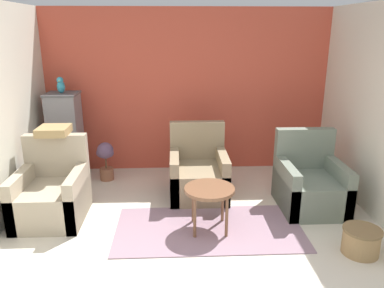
{
  "coord_description": "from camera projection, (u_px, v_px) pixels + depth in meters",
  "views": [
    {
      "loc": [
        -0.2,
        -2.8,
        2.26
      ],
      "look_at": [
        0.0,
        1.57,
        0.9
      ],
      "focal_mm": 35.0,
      "sensor_mm": 36.0,
      "label": 1
    }
  ],
  "objects": [
    {
      "name": "coffee_table",
      "position": [
        209.0,
        193.0,
        4.25
      ],
      "size": [
        0.58,
        0.58,
        0.53
      ],
      "color": "brown",
      "rests_on": "ground_plane"
    },
    {
      "name": "armchair_middle",
      "position": [
        198.0,
        174.0,
        5.24
      ],
      "size": [
        0.78,
        0.88,
        0.98
      ],
      "color": "#8E7A5B",
      "rests_on": "ground_plane"
    },
    {
      "name": "wicker_basket",
      "position": [
        361.0,
        240.0,
        3.88
      ],
      "size": [
        0.39,
        0.39,
        0.28
      ],
      "color": "#A37F51",
      "rests_on": "ground_plane"
    },
    {
      "name": "birdcage",
      "position": [
        66.0,
        138.0,
        5.66
      ],
      "size": [
        0.49,
        0.49,
        1.35
      ],
      "color": "#555559",
      "rests_on": "ground_plane"
    },
    {
      "name": "throw_pillow",
      "position": [
        54.0,
        131.0,
        4.68
      ],
      "size": [
        0.37,
        0.37,
        0.1
      ],
      "color": "tan",
      "rests_on": "armchair_left"
    },
    {
      "name": "armchair_right",
      "position": [
        310.0,
        185.0,
        4.87
      ],
      "size": [
        0.78,
        0.88,
        0.98
      ],
      "color": "slate",
      "rests_on": "ground_plane"
    },
    {
      "name": "wall_back_accent",
      "position": [
        187.0,
        91.0,
        5.99
      ],
      "size": [
        4.58,
        0.06,
        2.57
      ],
      "color": "#C64C38",
      "rests_on": "ground_plane"
    },
    {
      "name": "potted_plant",
      "position": [
        106.0,
        157.0,
        5.73
      ],
      "size": [
        0.28,
        0.25,
        0.6
      ],
      "color": "brown",
      "rests_on": "ground_plane"
    },
    {
      "name": "wall_right",
      "position": [
        376.0,
        111.0,
        4.57
      ],
      "size": [
        0.06,
        3.14,
        2.57
      ],
      "color": "beige",
      "rests_on": "ground_plane"
    },
    {
      "name": "armchair_left",
      "position": [
        52.0,
        195.0,
        4.59
      ],
      "size": [
        0.78,
        0.88,
        0.98
      ],
      "color": "tan",
      "rests_on": "ground_plane"
    },
    {
      "name": "area_rug",
      "position": [
        209.0,
        229.0,
        4.39
      ],
      "size": [
        2.18,
        1.11,
        0.01
      ],
      "color": "gray",
      "rests_on": "ground_plane"
    },
    {
      "name": "parrot",
      "position": [
        61.0,
        86.0,
        5.43
      ],
      "size": [
        0.11,
        0.2,
        0.24
      ],
      "color": "teal",
      "rests_on": "birdcage"
    }
  ]
}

